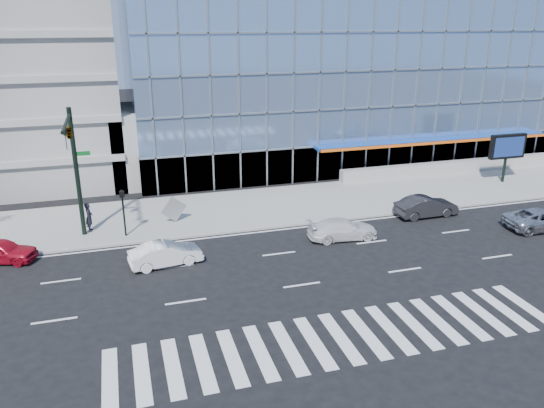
{
  "coord_description": "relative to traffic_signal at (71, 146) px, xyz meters",
  "views": [
    {
      "loc": [
        -8.45,
        -27.0,
        13.11
      ],
      "look_at": [
        0.47,
        3.0,
        2.03
      ],
      "focal_mm": 35.0,
      "sensor_mm": 36.0,
      "label": 1
    }
  ],
  "objects": [
    {
      "name": "ground",
      "position": [
        11.0,
        -4.57,
        -6.16
      ],
      "size": [
        160.0,
        160.0,
        0.0
      ],
      "primitive_type": "plane",
      "color": "black",
      "rests_on": "ground"
    },
    {
      "name": "dark_sedan",
      "position": [
        22.6,
        -1.57,
        -5.44
      ],
      "size": [
        4.4,
        1.62,
        1.44
      ],
      "primitive_type": "imported",
      "rotation": [
        0.0,
        0.0,
        1.59
      ],
      "color": "black",
      "rests_on": "ground"
    },
    {
      "name": "white_sedan",
      "position": [
        4.52,
        -4.17,
        -5.5
      ],
      "size": [
        4.17,
        1.93,
        1.33
      ],
      "primitive_type": "imported",
      "rotation": [
        0.0,
        0.0,
        1.7
      ],
      "color": "white",
      "rests_on": "ground"
    },
    {
      "name": "sidewalk",
      "position": [
        11.0,
        3.43,
        -6.09
      ],
      "size": [
        120.0,
        8.0,
        0.15
      ],
      "primitive_type": "cube",
      "color": "gray",
      "rests_on": "ground"
    },
    {
      "name": "retaining_wall",
      "position": [
        35.0,
        7.03,
        -5.51
      ],
      "size": [
        30.0,
        0.8,
        1.0
      ],
      "primitive_type": "cube",
      "color": "gray",
      "rests_on": "sidewalk"
    },
    {
      "name": "pedestrian",
      "position": [
        0.36,
        1.86,
        -5.07
      ],
      "size": [
        0.47,
        0.7,
        1.9
      ],
      "primitive_type": "imported",
      "rotation": [
        0.0,
        0.0,
        1.55
      ],
      "color": "black",
      "rests_on": "sidewalk"
    },
    {
      "name": "tilted_panel",
      "position": [
        5.7,
        1.93,
        -5.1
      ],
      "size": [
        1.78,
        0.53,
        1.82
      ],
      "primitive_type": "cube",
      "rotation": [
        0.0,
        0.66,
        0.26
      ],
      "color": "gray",
      "rests_on": "sidewalk"
    },
    {
      "name": "red_sedan",
      "position": [
        -4.39,
        -1.09,
        -5.49
      ],
      "size": [
        4.23,
        2.71,
        1.34
      ],
      "primitive_type": "imported",
      "rotation": [
        0.0,
        0.0,
        1.26
      ],
      "color": "#AC0D20",
      "rests_on": "ground"
    },
    {
      "name": "traffic_signal",
      "position": [
        0.0,
        0.0,
        0.0
      ],
      "size": [
        1.14,
        5.74,
        8.0
      ],
      "color": "black",
      "rests_on": "sidewalk"
    },
    {
      "name": "ramp_block",
      "position": [
        5.0,
        13.43,
        -3.16
      ],
      "size": [
        6.0,
        8.0,
        6.0
      ],
      "primitive_type": "cube",
      "color": "gray",
      "rests_on": "ground"
    },
    {
      "name": "silver_suv",
      "position": [
        28.6,
        -5.78,
        -5.48
      ],
      "size": [
        5.08,
        2.69,
        1.36
      ],
      "primitive_type": "imported",
      "rotation": [
        0.0,
        0.0,
        1.48
      ],
      "color": "#BCBDC1",
      "rests_on": "ground"
    },
    {
      "name": "white_suv",
      "position": [
        15.47,
        -3.54,
        -5.53
      ],
      "size": [
        4.49,
        2.07,
        1.27
      ],
      "primitive_type": "imported",
      "rotation": [
        0.0,
        0.0,
        1.5
      ],
      "color": "silver",
      "rests_on": "ground"
    },
    {
      "name": "ped_signal_post",
      "position": [
        2.5,
        0.37,
        -4.02
      ],
      "size": [
        0.3,
        0.33,
        3.0
      ],
      "color": "black",
      "rests_on": "sidewalk"
    },
    {
      "name": "marquee_sign",
      "position": [
        33.0,
        3.42,
        -3.1
      ],
      "size": [
        3.2,
        0.43,
        4.0
      ],
      "color": "black",
      "rests_on": "sidewalk"
    },
    {
      "name": "theatre_building",
      "position": [
        25.0,
        21.43,
        1.34
      ],
      "size": [
        42.0,
        26.0,
        15.0
      ],
      "primitive_type": "cube",
      "color": "#7798C6",
      "rests_on": "ground"
    }
  ]
}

